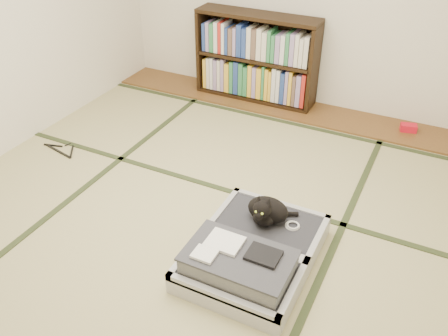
% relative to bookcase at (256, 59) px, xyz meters
% --- Properties ---
extents(floor, '(4.50, 4.50, 0.00)m').
position_rel_bookcase_xyz_m(floor, '(0.43, -2.07, -0.45)').
color(floor, tan).
rests_on(floor, ground).
extents(wood_strip, '(4.00, 0.50, 0.02)m').
position_rel_bookcase_xyz_m(wood_strip, '(0.43, -0.07, -0.44)').
color(wood_strip, brown).
rests_on(wood_strip, ground).
extents(red_item, '(0.17, 0.12, 0.07)m').
position_rel_bookcase_xyz_m(red_item, '(1.63, -0.04, -0.40)').
color(red_item, red).
rests_on(red_item, wood_strip).
extents(room_shell, '(4.50, 4.50, 4.50)m').
position_rel_bookcase_xyz_m(room_shell, '(0.43, -2.07, 1.01)').
color(room_shell, white).
rests_on(room_shell, ground).
extents(tatami_borders, '(4.00, 4.50, 0.01)m').
position_rel_bookcase_xyz_m(tatami_borders, '(0.43, -1.58, -0.45)').
color(tatami_borders, '#2D381E').
rests_on(tatami_borders, ground).
extents(bookcase, '(1.30, 0.30, 0.92)m').
position_rel_bookcase_xyz_m(bookcase, '(0.00, 0.00, 0.00)').
color(bookcase, black).
rests_on(bookcase, wood_strip).
extents(suitcase, '(0.74, 0.99, 0.29)m').
position_rel_bookcase_xyz_m(suitcase, '(0.99, -2.34, -0.35)').
color(suitcase, '#AEAEB3').
rests_on(suitcase, floor).
extents(cat, '(0.33, 0.33, 0.27)m').
position_rel_bookcase_xyz_m(cat, '(0.97, -2.05, -0.21)').
color(cat, black).
rests_on(cat, suitcase).
extents(cable_coil, '(0.10, 0.10, 0.02)m').
position_rel_bookcase_xyz_m(cable_coil, '(1.15, -2.01, -0.30)').
color(cable_coil, white).
rests_on(cable_coil, suitcase).
extents(hanger, '(0.39, 0.21, 0.01)m').
position_rel_bookcase_xyz_m(hanger, '(-1.15, -1.79, -0.44)').
color(hanger, black).
rests_on(hanger, floor).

